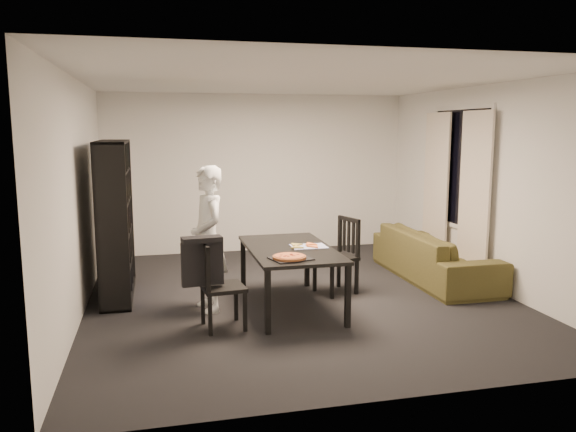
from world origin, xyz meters
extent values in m
cube|color=black|center=(0.00, 0.00, 0.00)|extent=(5.00, 5.50, 0.01)
cube|color=white|center=(0.00, 0.00, 2.60)|extent=(5.00, 5.50, 0.01)
cube|color=white|center=(0.00, 2.75, 1.30)|extent=(5.00, 0.01, 2.60)
cube|color=white|center=(0.00, -2.75, 1.30)|extent=(5.00, 0.01, 2.60)
cube|color=white|center=(-2.50, 0.00, 1.30)|extent=(0.01, 5.50, 2.60)
cube|color=white|center=(2.50, 0.00, 1.30)|extent=(0.01, 5.50, 2.60)
cube|color=black|center=(2.48, 0.60, 1.50)|extent=(0.02, 1.40, 1.60)
cube|color=white|center=(2.48, 0.60, 1.50)|extent=(0.03, 1.52, 1.72)
cube|color=beige|center=(2.40, 0.08, 1.15)|extent=(0.03, 0.70, 2.25)
cube|color=beige|center=(2.40, 1.12, 1.15)|extent=(0.03, 0.70, 2.25)
cube|color=black|center=(-2.16, 0.60, 0.95)|extent=(0.35, 1.50, 1.90)
cube|color=black|center=(-0.20, -0.38, 0.68)|extent=(0.94, 1.68, 0.04)
cube|color=black|center=(-0.62, -1.17, 0.33)|extent=(0.06, 0.06, 0.66)
cube|color=black|center=(0.22, -1.17, 0.33)|extent=(0.06, 0.06, 0.66)
cube|color=black|center=(-0.62, 0.42, 0.33)|extent=(0.06, 0.06, 0.66)
cube|color=black|center=(0.22, 0.42, 0.33)|extent=(0.06, 0.06, 0.66)
cube|color=black|center=(-1.03, -0.88, 0.43)|extent=(0.47, 0.47, 0.04)
cube|color=black|center=(-1.22, -0.91, 0.67)|extent=(0.09, 0.42, 0.45)
cube|color=black|center=(-1.22, -0.91, 0.88)|extent=(0.08, 0.40, 0.05)
cube|color=black|center=(-0.83, -1.04, 0.20)|extent=(0.04, 0.04, 0.41)
cube|color=black|center=(-0.87, -0.68, 0.20)|extent=(0.04, 0.04, 0.41)
cube|color=black|center=(-1.19, -1.08, 0.20)|extent=(0.04, 0.04, 0.41)
cube|color=black|center=(-1.23, -0.73, 0.20)|extent=(0.04, 0.04, 0.41)
cube|color=black|center=(0.49, 0.05, 0.45)|extent=(0.55, 0.55, 0.04)
cube|color=black|center=(0.68, 0.11, 0.70)|extent=(0.17, 0.43, 0.47)
cube|color=black|center=(0.68, 0.11, 0.92)|extent=(0.16, 0.41, 0.05)
cube|color=black|center=(0.25, 0.17, 0.21)|extent=(0.04, 0.04, 0.43)
cube|color=black|center=(0.37, -0.19, 0.21)|extent=(0.04, 0.04, 0.43)
cube|color=black|center=(0.61, 0.28, 0.21)|extent=(0.04, 0.04, 0.43)
cube|color=black|center=(0.73, -0.07, 0.21)|extent=(0.04, 0.04, 0.43)
cube|color=black|center=(-1.24, -0.91, 0.70)|extent=(0.43, 0.13, 0.45)
cube|color=black|center=(-1.24, -0.91, 0.95)|extent=(0.42, 0.22, 0.05)
imported|color=white|center=(-1.11, -0.24, 0.82)|extent=(0.51, 0.67, 1.64)
cube|color=black|center=(-0.33, -0.94, 0.71)|extent=(0.47, 0.41, 0.01)
cylinder|color=brown|center=(-0.34, -0.94, 0.73)|extent=(0.35, 0.35, 0.02)
cylinder|color=orange|center=(-0.34, -0.94, 0.74)|extent=(0.31, 0.31, 0.01)
cube|color=silver|center=(0.02, -0.39, 0.71)|extent=(0.40, 0.30, 0.01)
imported|color=#393216|center=(2.01, 0.36, 0.33)|extent=(0.88, 2.26, 0.66)
camera|label=1|loc=(-1.67, -6.46, 2.05)|focal=35.00mm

